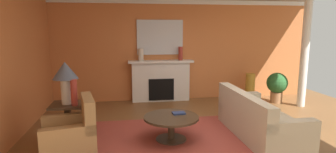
{
  "coord_description": "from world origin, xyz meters",
  "views": [
    {
      "loc": [
        -1.53,
        -4.79,
        2.01
      ],
      "look_at": [
        -0.63,
        1.04,
        1.0
      ],
      "focal_mm": 29.79,
      "sensor_mm": 36.0,
      "label": 1
    }
  ],
  "objects_px": {
    "vase_mantel_left": "(141,55)",
    "vase_tall_corner": "(250,87)",
    "sofa": "(258,121)",
    "side_table": "(68,120)",
    "vase_mantel_right": "(181,53)",
    "armchair_near_window": "(71,138)",
    "vase_on_side_table": "(74,92)",
    "fireplace": "(161,82)",
    "table_lamp": "(65,75)",
    "coffee_table": "(171,122)",
    "potted_plant": "(277,85)",
    "mantel_mirror": "(160,37)"
  },
  "relations": [
    {
      "from": "vase_on_side_table",
      "to": "vase_tall_corner",
      "type": "distance_m",
      "value": 5.05
    },
    {
      "from": "vase_mantel_left",
      "to": "armchair_near_window",
      "type": "bearing_deg",
      "value": -112.18
    },
    {
      "from": "table_lamp",
      "to": "vase_mantel_right",
      "type": "xyz_separation_m",
      "value": [
        2.56,
        2.57,
        0.11
      ]
    },
    {
      "from": "vase_on_side_table",
      "to": "vase_mantel_right",
      "type": "relative_size",
      "value": 1.24
    },
    {
      "from": "side_table",
      "to": "vase_tall_corner",
      "type": "bearing_deg",
      "value": 27.06
    },
    {
      "from": "side_table",
      "to": "table_lamp",
      "type": "height_order",
      "value": "table_lamp"
    },
    {
      "from": "mantel_mirror",
      "to": "potted_plant",
      "type": "bearing_deg",
      "value": -14.34
    },
    {
      "from": "mantel_mirror",
      "to": "vase_on_side_table",
      "type": "relative_size",
      "value": 2.77
    },
    {
      "from": "mantel_mirror",
      "to": "potted_plant",
      "type": "height_order",
      "value": "mantel_mirror"
    },
    {
      "from": "side_table",
      "to": "armchair_near_window",
      "type": "bearing_deg",
      "value": -75.6
    },
    {
      "from": "vase_mantel_left",
      "to": "vase_tall_corner",
      "type": "relative_size",
      "value": 0.43
    },
    {
      "from": "table_lamp",
      "to": "vase_tall_corner",
      "type": "bearing_deg",
      "value": 27.06
    },
    {
      "from": "fireplace",
      "to": "vase_mantel_right",
      "type": "relative_size",
      "value": 4.83
    },
    {
      "from": "sofa",
      "to": "mantel_mirror",
      "type": "bearing_deg",
      "value": 115.84
    },
    {
      "from": "vase_tall_corner",
      "to": "vase_mantel_left",
      "type": "bearing_deg",
      "value": 175.36
    },
    {
      "from": "table_lamp",
      "to": "vase_mantel_right",
      "type": "height_order",
      "value": "vase_mantel_right"
    },
    {
      "from": "table_lamp",
      "to": "vase_mantel_left",
      "type": "xyz_separation_m",
      "value": [
        1.46,
        2.57,
        0.09
      ]
    },
    {
      "from": "sofa",
      "to": "armchair_near_window",
      "type": "height_order",
      "value": "armchair_near_window"
    },
    {
      "from": "armchair_near_window",
      "to": "potted_plant",
      "type": "height_order",
      "value": "armchair_near_window"
    },
    {
      "from": "armchair_near_window",
      "to": "coffee_table",
      "type": "height_order",
      "value": "armchair_near_window"
    },
    {
      "from": "sofa",
      "to": "vase_mantel_right",
      "type": "distance_m",
      "value": 3.18
    },
    {
      "from": "side_table",
      "to": "table_lamp",
      "type": "bearing_deg",
      "value": 180.0
    },
    {
      "from": "vase_mantel_right",
      "to": "coffee_table",
      "type": "bearing_deg",
      "value": -104.54
    },
    {
      "from": "vase_mantel_left",
      "to": "potted_plant",
      "type": "xyz_separation_m",
      "value": [
        3.68,
        -0.63,
        -0.82
      ]
    },
    {
      "from": "mantel_mirror",
      "to": "potted_plant",
      "type": "xyz_separation_m",
      "value": [
        3.13,
        -0.8,
        -1.29
      ]
    },
    {
      "from": "sofa",
      "to": "side_table",
      "type": "height_order",
      "value": "sofa"
    },
    {
      "from": "coffee_table",
      "to": "vase_on_side_table",
      "type": "relative_size",
      "value": 2.16
    },
    {
      "from": "table_lamp",
      "to": "sofa",
      "type": "bearing_deg",
      "value": -4.79
    },
    {
      "from": "armchair_near_window",
      "to": "side_table",
      "type": "relative_size",
      "value": 1.36
    },
    {
      "from": "fireplace",
      "to": "side_table",
      "type": "distance_m",
      "value": 3.3
    },
    {
      "from": "vase_on_side_table",
      "to": "vase_mantel_left",
      "type": "height_order",
      "value": "vase_mantel_left"
    },
    {
      "from": "sofa",
      "to": "vase_mantel_left",
      "type": "relative_size",
      "value": 6.4
    },
    {
      "from": "coffee_table",
      "to": "table_lamp",
      "type": "relative_size",
      "value": 1.33
    },
    {
      "from": "armchair_near_window",
      "to": "vase_tall_corner",
      "type": "relative_size",
      "value": 1.25
    },
    {
      "from": "vase_mantel_right",
      "to": "vase_mantel_left",
      "type": "relative_size",
      "value": 1.13
    },
    {
      "from": "table_lamp",
      "to": "vase_mantel_left",
      "type": "relative_size",
      "value": 2.28
    },
    {
      "from": "vase_on_side_table",
      "to": "mantel_mirror",
      "type": "bearing_deg",
      "value": 56.94
    },
    {
      "from": "potted_plant",
      "to": "table_lamp",
      "type": "bearing_deg",
      "value": -159.33
    },
    {
      "from": "sofa",
      "to": "vase_mantel_right",
      "type": "height_order",
      "value": "vase_mantel_right"
    },
    {
      "from": "vase_mantel_left",
      "to": "potted_plant",
      "type": "relative_size",
      "value": 0.4
    },
    {
      "from": "mantel_mirror",
      "to": "coffee_table",
      "type": "bearing_deg",
      "value": -93.37
    },
    {
      "from": "coffee_table",
      "to": "vase_mantel_right",
      "type": "relative_size",
      "value": 2.68
    },
    {
      "from": "sofa",
      "to": "table_lamp",
      "type": "height_order",
      "value": "table_lamp"
    },
    {
      "from": "coffee_table",
      "to": "potted_plant",
      "type": "relative_size",
      "value": 1.2
    },
    {
      "from": "fireplace",
      "to": "table_lamp",
      "type": "height_order",
      "value": "table_lamp"
    },
    {
      "from": "vase_mantel_right",
      "to": "armchair_near_window",
      "type": "bearing_deg",
      "value": -126.96
    },
    {
      "from": "fireplace",
      "to": "armchair_near_window",
      "type": "distance_m",
      "value": 3.74
    },
    {
      "from": "potted_plant",
      "to": "vase_on_side_table",
      "type": "bearing_deg",
      "value": -157.57
    },
    {
      "from": "sofa",
      "to": "vase_on_side_table",
      "type": "distance_m",
      "value": 3.39
    },
    {
      "from": "sofa",
      "to": "coffee_table",
      "type": "bearing_deg",
      "value": 177.7
    }
  ]
}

